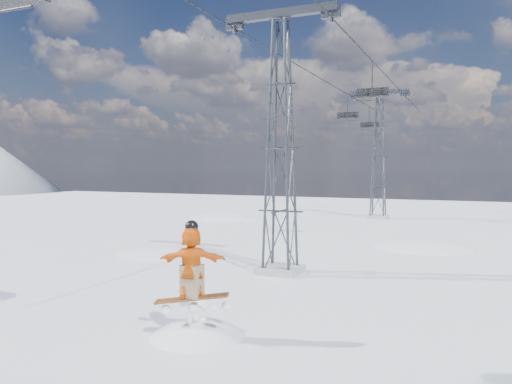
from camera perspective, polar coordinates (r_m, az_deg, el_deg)
ground at (r=15.70m, az=-10.78°, el=-14.56°), size 120.00×120.00×0.00m
snow_terrain at (r=38.84m, az=1.86°, el=-18.62°), size 39.00×37.00×22.00m
lift_tower_near at (r=21.76m, az=2.81°, el=4.96°), size 5.20×1.80×11.43m
lift_tower_far at (r=46.01m, az=13.83°, el=3.84°), size 5.20×1.80×11.43m
haul_cables at (r=33.34m, az=9.99°, el=13.55°), size 4.46×51.00×0.06m
lift_chair_mid at (r=30.63m, az=13.14°, el=10.93°), size 1.88×0.54×2.33m
lift_chair_far at (r=43.93m, az=10.42°, el=8.57°), size 1.84×0.53×2.28m
lift_chair_extra at (r=53.67m, az=12.83°, el=7.45°), size 1.91×0.55×2.36m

